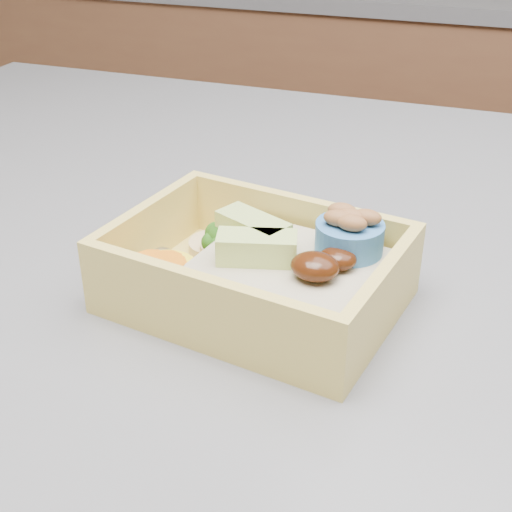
% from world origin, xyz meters
% --- Properties ---
extents(back_cabinets, '(3.20, 0.62, 2.30)m').
position_xyz_m(back_cabinets, '(0.00, 1.23, 0.89)').
color(back_cabinets, brown).
rests_on(back_cabinets, ground).
extents(bento_box, '(0.20, 0.16, 0.07)m').
position_xyz_m(bento_box, '(-0.08, -0.14, 0.94)').
color(bento_box, '#DFC45C').
rests_on(bento_box, island).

